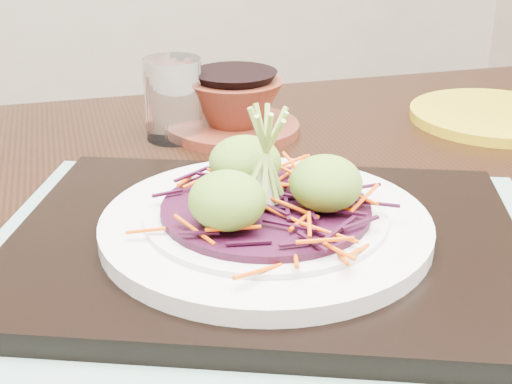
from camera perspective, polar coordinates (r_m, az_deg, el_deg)
name	(u,v)px	position (r m, az deg, el deg)	size (l,w,h in m)	color
dining_table	(268,306)	(0.72, 0.96, -9.14)	(1.36, 1.00, 0.79)	black
placemat	(265,256)	(0.59, 0.76, -5.11)	(0.47, 0.37, 0.00)	gray
serving_tray	(266,244)	(0.58, 0.77, -4.15)	(0.41, 0.31, 0.02)	black
white_plate	(266,224)	(0.57, 0.78, -2.56)	(0.27, 0.27, 0.02)	silver
cabbage_bed	(266,209)	(0.57, 0.79, -1.34)	(0.17, 0.17, 0.01)	#350A1E
carrot_julienne	(266,199)	(0.57, 0.79, -0.59)	(0.21, 0.21, 0.01)	#D64903
guacamole_scoops	(266,182)	(0.56, 0.83, 0.83)	(0.15, 0.13, 0.05)	#5B8527
scallion_garnish	(266,157)	(0.55, 0.81, 2.80)	(0.06, 0.06, 0.09)	#92B649
water_glass	(173,99)	(0.85, -6.63, 7.39)	(0.07, 0.07, 0.10)	white
terracotta_bowl_set	(235,109)	(0.87, -1.70, 6.63)	(0.16, 0.16, 0.07)	#5F2416
yellow_plate	(494,116)	(0.97, 18.51, 5.81)	(0.21, 0.21, 0.01)	gold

